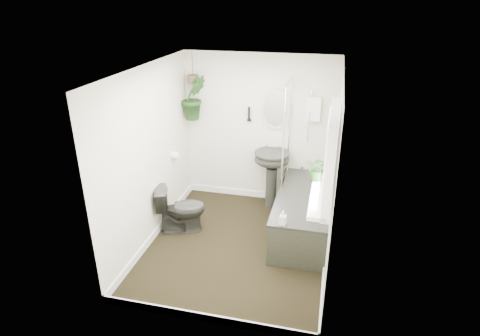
# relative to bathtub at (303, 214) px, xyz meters

# --- Properties ---
(floor) EXTENTS (2.30, 2.80, 0.02)m
(floor) POSITION_rel_bathtub_xyz_m (-0.80, -0.50, -0.30)
(floor) COLOR black
(floor) RESTS_ON ground
(ceiling) EXTENTS (2.30, 2.80, 0.02)m
(ceiling) POSITION_rel_bathtub_xyz_m (-0.80, -0.50, 2.02)
(ceiling) COLOR white
(ceiling) RESTS_ON ground
(wall_back) EXTENTS (2.30, 0.02, 2.30)m
(wall_back) POSITION_rel_bathtub_xyz_m (-0.80, 0.91, 0.86)
(wall_back) COLOR white
(wall_back) RESTS_ON ground
(wall_front) EXTENTS (2.30, 0.02, 2.30)m
(wall_front) POSITION_rel_bathtub_xyz_m (-0.80, -1.91, 0.86)
(wall_front) COLOR white
(wall_front) RESTS_ON ground
(wall_left) EXTENTS (0.02, 2.80, 2.30)m
(wall_left) POSITION_rel_bathtub_xyz_m (-1.96, -0.50, 0.86)
(wall_left) COLOR white
(wall_left) RESTS_ON ground
(wall_right) EXTENTS (0.02, 2.80, 2.30)m
(wall_right) POSITION_rel_bathtub_xyz_m (0.36, -0.50, 0.86)
(wall_right) COLOR white
(wall_right) RESTS_ON ground
(skirting) EXTENTS (2.30, 2.80, 0.10)m
(skirting) POSITION_rel_bathtub_xyz_m (-0.80, -0.50, -0.24)
(skirting) COLOR white
(skirting) RESTS_ON floor
(bathtub) EXTENTS (0.72, 1.72, 0.58)m
(bathtub) POSITION_rel_bathtub_xyz_m (0.00, 0.00, 0.00)
(bathtub) COLOR #252622
(bathtub) RESTS_ON floor
(bath_screen) EXTENTS (0.04, 0.72, 1.40)m
(bath_screen) POSITION_rel_bathtub_xyz_m (-0.33, 0.49, 0.99)
(bath_screen) COLOR silver
(bath_screen) RESTS_ON bathtub
(shower_box) EXTENTS (0.20, 0.10, 0.35)m
(shower_box) POSITION_rel_bathtub_xyz_m (0.00, 0.84, 1.26)
(shower_box) COLOR white
(shower_box) RESTS_ON wall_back
(oval_mirror) EXTENTS (0.46, 0.03, 0.62)m
(oval_mirror) POSITION_rel_bathtub_xyz_m (-0.55, 0.87, 1.21)
(oval_mirror) COLOR beige
(oval_mirror) RESTS_ON wall_back
(wall_sconce) EXTENTS (0.04, 0.04, 0.22)m
(wall_sconce) POSITION_rel_bathtub_xyz_m (-0.95, 0.86, 1.11)
(wall_sconce) COLOR black
(wall_sconce) RESTS_ON wall_back
(toilet_roll_holder) EXTENTS (0.11, 0.11, 0.11)m
(toilet_roll_holder) POSITION_rel_bathtub_xyz_m (-1.90, 0.20, 0.61)
(toilet_roll_holder) COLOR white
(toilet_roll_holder) RESTS_ON wall_left
(window_recess) EXTENTS (0.08, 1.00, 0.90)m
(window_recess) POSITION_rel_bathtub_xyz_m (0.29, -1.20, 1.36)
(window_recess) COLOR white
(window_recess) RESTS_ON wall_right
(window_sill) EXTENTS (0.18, 1.00, 0.04)m
(window_sill) POSITION_rel_bathtub_xyz_m (0.22, -1.20, 0.94)
(window_sill) COLOR white
(window_sill) RESTS_ON wall_right
(window_blinds) EXTENTS (0.01, 0.86, 0.76)m
(window_blinds) POSITION_rel_bathtub_xyz_m (0.24, -1.20, 1.36)
(window_blinds) COLOR white
(window_blinds) RESTS_ON wall_right
(toilet) EXTENTS (0.75, 0.59, 0.68)m
(toilet) POSITION_rel_bathtub_xyz_m (-1.65, -0.32, 0.05)
(toilet) COLOR #252622
(toilet) RESTS_ON floor
(pedestal_sink) EXTENTS (0.61, 0.55, 0.90)m
(pedestal_sink) POSITION_rel_bathtub_xyz_m (-0.55, 0.66, 0.16)
(pedestal_sink) COLOR #252622
(pedestal_sink) RESTS_ON floor
(sill_plant) EXTENTS (0.30, 0.28, 0.27)m
(sill_plant) POSITION_rel_bathtub_xyz_m (0.17, -0.90, 1.09)
(sill_plant) COLOR black
(sill_plant) RESTS_ON window_sill
(hanging_plant) EXTENTS (0.47, 0.46, 0.67)m
(hanging_plant) POSITION_rel_bathtub_xyz_m (-1.77, 0.75, 1.34)
(hanging_plant) COLOR black
(hanging_plant) RESTS_ON ceiling
(soap_bottle) EXTENTS (0.09, 0.09, 0.17)m
(soap_bottle) POSITION_rel_bathtub_xyz_m (-0.18, -0.79, 0.38)
(soap_bottle) COLOR #302D2C
(soap_bottle) RESTS_ON bathtub
(hanging_pot) EXTENTS (0.16, 0.16, 0.12)m
(hanging_pot) POSITION_rel_bathtub_xyz_m (-1.77, 0.75, 1.62)
(hanging_pot) COLOR #4D3D31
(hanging_pot) RESTS_ON ceiling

